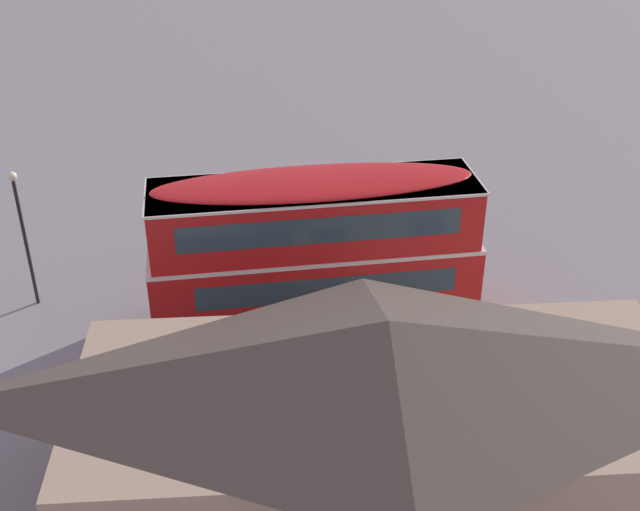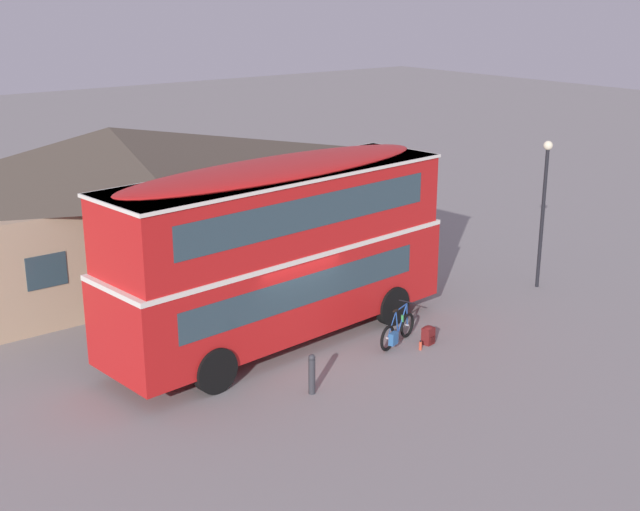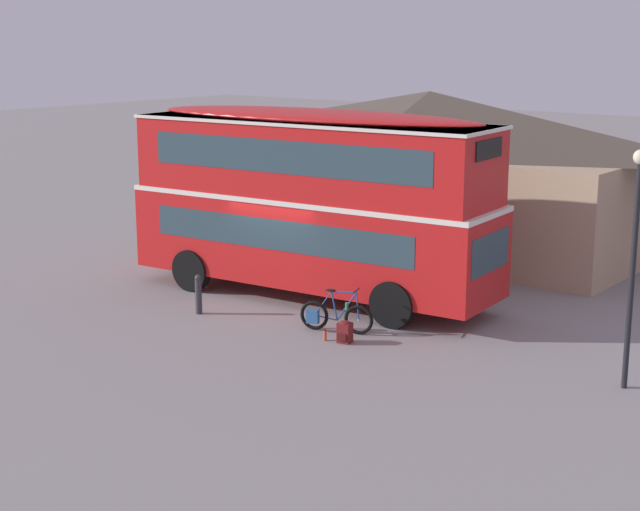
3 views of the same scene
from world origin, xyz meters
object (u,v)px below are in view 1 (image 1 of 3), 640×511
touring_bicycle (243,276)px  backpack_on_ground (223,272)px  street_lamp (22,225)px  water_bottle_red_squeeze (236,273)px  kerb_bollard (345,256)px  double_decker_bus (314,244)px

touring_bicycle → backpack_on_ground: touring_bicycle is taller
touring_bicycle → street_lamp: (6.52, 0.67, 2.45)m
touring_bicycle → water_bottle_red_squeeze: (0.25, -0.62, -0.25)m
backpack_on_ground → touring_bicycle: bearing=145.7°
touring_bicycle → kerb_bollard: 3.55m
touring_bicycle → kerb_bollard: bearing=-165.8°
touring_bicycle → backpack_on_ground: (0.67, -0.46, -0.11)m
touring_bicycle → street_lamp: 7.00m
street_lamp → touring_bicycle: bearing=-174.2°
double_decker_bus → water_bottle_red_squeeze: 4.42m
touring_bicycle → kerb_bollard: size_ratio=1.73×
double_decker_bus → water_bottle_red_squeeze: bearing=-46.4°
water_bottle_red_squeeze → kerb_bollard: (-3.68, -0.25, 0.38)m
touring_bicycle → water_bottle_red_squeeze: size_ratio=6.65×
touring_bicycle → backpack_on_ground: bearing=-34.3°
backpack_on_ground → water_bottle_red_squeeze: backpack_on_ground is taller
touring_bicycle → water_bottle_red_squeeze: bearing=-68.2°
backpack_on_ground → kerb_bollard: (-4.11, -0.41, 0.24)m
kerb_bollard → touring_bicycle: bearing=14.2°
water_bottle_red_squeeze → touring_bicycle: bearing=111.8°
backpack_on_ground → water_bottle_red_squeeze: size_ratio=1.98×
backpack_on_ground → street_lamp: street_lamp is taller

